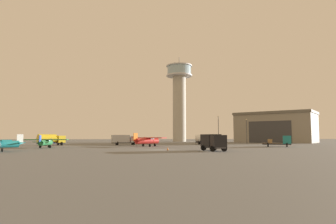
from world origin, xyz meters
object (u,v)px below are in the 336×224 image
(truck_fuel_tanker_yellow, at_px, (51,139))
(truck_flatbed_teal, at_px, (281,141))
(airplane_green, at_px, (45,142))
(truck_box_silver, at_px, (124,139))
(airplane_teal, at_px, (0,143))
(light_post_east, at_px, (218,127))
(truck_fuel_tanker_white, at_px, (205,139))
(control_tower, at_px, (179,95))
(truck_box_black, at_px, (213,141))
(traffic_cone_near_left, at_px, (168,149))
(light_post_west, at_px, (247,129))
(airplane_red, at_px, (147,140))

(truck_fuel_tanker_yellow, xyz_separation_m, truck_flatbed_teal, (57.23, -15.44, -0.42))
(airplane_green, distance_m, truck_box_silver, 24.71)
(airplane_teal, distance_m, truck_box_silver, 38.00)
(truck_fuel_tanker_yellow, bearing_deg, light_post_east, -16.96)
(truck_fuel_tanker_yellow, distance_m, truck_flatbed_teal, 59.28)
(truck_flatbed_teal, xyz_separation_m, truck_fuel_tanker_white, (-13.92, 19.26, 0.38))
(control_tower, bearing_deg, truck_box_silver, -115.10)
(truck_box_black, relative_size, light_post_east, 0.63)
(control_tower, relative_size, traffic_cone_near_left, 59.49)
(truck_fuel_tanker_yellow, relative_size, truck_box_black, 1.12)
(light_post_east, height_order, traffic_cone_near_left, light_post_east)
(airplane_green, xyz_separation_m, truck_box_black, (32.46, -16.05, 0.36))
(truck_fuel_tanker_yellow, bearing_deg, truck_box_black, -80.56)
(truck_box_silver, relative_size, light_post_west, 0.90)
(airplane_red, height_order, light_post_east, light_post_east)
(truck_flatbed_teal, bearing_deg, airplane_red, -161.57)
(light_post_west, bearing_deg, truck_flatbed_teal, -94.96)
(airplane_teal, relative_size, truck_box_silver, 1.09)
(truck_fuel_tanker_yellow, distance_m, traffic_cone_near_left, 41.39)
(airplane_green, relative_size, truck_box_silver, 1.22)
(truck_box_black, bearing_deg, airplane_red, -163.95)
(control_tower, relative_size, truck_box_black, 6.40)
(light_post_east, bearing_deg, airplane_red, -130.38)
(airplane_red, relative_size, traffic_cone_near_left, 13.96)
(truck_box_silver, height_order, light_post_east, light_post_east)
(traffic_cone_near_left, bearing_deg, truck_box_black, -20.31)
(traffic_cone_near_left, bearing_deg, truck_fuel_tanker_white, 66.49)
(control_tower, distance_m, airplane_green, 81.01)
(airplane_teal, relative_size, truck_fuel_tanker_white, 1.30)
(airplane_teal, bearing_deg, truck_fuel_tanker_white, 178.64)
(truck_fuel_tanker_white, height_order, traffic_cone_near_left, truck_fuel_tanker_white)
(truck_box_silver, distance_m, light_post_west, 41.70)
(airplane_green, height_order, truck_box_silver, truck_box_silver)
(truck_box_black, height_order, truck_fuel_tanker_white, truck_fuel_tanker_white)
(light_post_east, bearing_deg, truck_fuel_tanker_white, -117.81)
(truck_fuel_tanker_yellow, distance_m, truck_box_silver, 19.60)
(control_tower, height_order, truck_flatbed_teal, control_tower)
(control_tower, bearing_deg, airplane_green, -119.63)
(truck_flatbed_teal, height_order, traffic_cone_near_left, truck_flatbed_teal)
(light_post_east, bearing_deg, truck_box_silver, -151.04)
(control_tower, height_order, light_post_east, control_tower)
(control_tower, distance_m, light_post_east, 36.21)
(truck_box_black, bearing_deg, airplane_teal, -103.07)
(airplane_red, bearing_deg, truck_flatbed_teal, -49.14)
(control_tower, xyz_separation_m, truck_fuel_tanker_white, (0.90, -47.76, -20.24))
(truck_fuel_tanker_yellow, distance_m, light_post_east, 56.27)
(airplane_green, bearing_deg, truck_box_silver, -36.64)
(truck_fuel_tanker_white, bearing_deg, airplane_green, -127.61)
(truck_fuel_tanker_yellow, height_order, light_post_east, light_post_east)
(airplane_teal, bearing_deg, truck_box_silver, -159.77)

